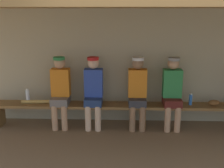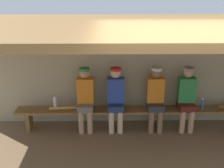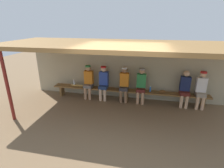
{
  "view_description": "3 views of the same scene",
  "coord_description": "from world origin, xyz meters",
  "px_view_note": "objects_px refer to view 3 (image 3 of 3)",
  "views": [
    {
      "loc": [
        -0.42,
        -3.37,
        2.17
      ],
      "look_at": [
        -0.58,
        1.26,
        0.93
      ],
      "focal_mm": 44.39,
      "sensor_mm": 36.0,
      "label": 1
    },
    {
      "loc": [
        -1.08,
        -3.62,
        2.94
      ],
      "look_at": [
        -1.01,
        1.37,
        1.08
      ],
      "focal_mm": 44.14,
      "sensor_mm": 36.0,
      "label": 2
    },
    {
      "loc": [
        0.72,
        -4.65,
        2.94
      ],
      "look_at": [
        -0.5,
        1.09,
        0.83
      ],
      "focal_mm": 27.77,
      "sensor_mm": 36.0,
      "label": 3
    }
  ],
  "objects_px": {
    "player_in_white": "(124,83)",
    "player_in_red": "(141,84)",
    "player_rightmost": "(104,81)",
    "baseball_bat": "(80,86)",
    "player_leftmost": "(201,88)",
    "water_bottle_green": "(74,83)",
    "support_post": "(8,87)",
    "player_with_sunglasses": "(88,80)",
    "player_middle": "(185,87)",
    "water_bottle_orange": "(150,89)",
    "baseball_glove_worn": "(162,91)",
    "bench": "(127,92)"
  },
  "relations": [
    {
      "from": "bench",
      "to": "baseball_glove_worn",
      "type": "relative_size",
      "value": 25.0
    },
    {
      "from": "bench",
      "to": "player_in_white",
      "type": "bearing_deg",
      "value": 178.29
    },
    {
      "from": "player_in_red",
      "to": "baseball_bat",
      "type": "bearing_deg",
      "value": -179.92
    },
    {
      "from": "player_leftmost",
      "to": "water_bottle_green",
      "type": "height_order",
      "value": "player_leftmost"
    },
    {
      "from": "water_bottle_green",
      "to": "water_bottle_orange",
      "type": "bearing_deg",
      "value": 0.16
    },
    {
      "from": "player_in_white",
      "to": "player_leftmost",
      "type": "relative_size",
      "value": 1.0
    },
    {
      "from": "water_bottle_green",
      "to": "water_bottle_orange",
      "type": "relative_size",
      "value": 1.27
    },
    {
      "from": "bench",
      "to": "player_in_red",
      "type": "xyz_separation_m",
      "value": [
        0.52,
        0.0,
        0.36
      ]
    },
    {
      "from": "support_post",
      "to": "player_with_sunglasses",
      "type": "xyz_separation_m",
      "value": [
        1.8,
        2.1,
        -0.35
      ]
    },
    {
      "from": "player_rightmost",
      "to": "player_leftmost",
      "type": "relative_size",
      "value": 1.0
    },
    {
      "from": "player_in_white",
      "to": "player_middle",
      "type": "xyz_separation_m",
      "value": [
        2.19,
        -0.0,
        -0.02
      ]
    },
    {
      "from": "player_middle",
      "to": "water_bottle_orange",
      "type": "xyz_separation_m",
      "value": [
        -1.2,
        0.02,
        -0.17
      ]
    },
    {
      "from": "support_post",
      "to": "player_in_red",
      "type": "xyz_separation_m",
      "value": [
        3.88,
        2.1,
        -0.35
      ]
    },
    {
      "from": "player_middle",
      "to": "baseball_glove_worn",
      "type": "relative_size",
      "value": 5.56
    },
    {
      "from": "player_middle",
      "to": "baseball_bat",
      "type": "xyz_separation_m",
      "value": [
        -3.98,
        -0.0,
        -0.24
      ]
    },
    {
      "from": "water_bottle_green",
      "to": "water_bottle_orange",
      "type": "height_order",
      "value": "water_bottle_green"
    },
    {
      "from": "water_bottle_orange",
      "to": "baseball_bat",
      "type": "relative_size",
      "value": 0.28
    },
    {
      "from": "player_middle",
      "to": "water_bottle_green",
      "type": "relative_size",
      "value": 4.8
    },
    {
      "from": "bench",
      "to": "player_in_red",
      "type": "bearing_deg",
      "value": 0.39
    },
    {
      "from": "bench",
      "to": "player_rightmost",
      "type": "distance_m",
      "value": 1.0
    },
    {
      "from": "player_in_white",
      "to": "water_bottle_green",
      "type": "bearing_deg",
      "value": 179.74
    },
    {
      "from": "player_in_white",
      "to": "player_middle",
      "type": "bearing_deg",
      "value": -0.01
    },
    {
      "from": "bench",
      "to": "baseball_glove_worn",
      "type": "distance_m",
      "value": 1.31
    },
    {
      "from": "player_with_sunglasses",
      "to": "player_in_white",
      "type": "xyz_separation_m",
      "value": [
        1.44,
        0.0,
        0.0
      ]
    },
    {
      "from": "player_with_sunglasses",
      "to": "player_leftmost",
      "type": "xyz_separation_m",
      "value": [
        4.16,
        0.0,
        0.0
      ]
    },
    {
      "from": "player_with_sunglasses",
      "to": "baseball_glove_worn",
      "type": "distance_m",
      "value": 2.87
    },
    {
      "from": "baseball_glove_worn",
      "to": "player_with_sunglasses",
      "type": "bearing_deg",
      "value": 150.05
    },
    {
      "from": "bench",
      "to": "player_middle",
      "type": "height_order",
      "value": "player_middle"
    },
    {
      "from": "bench",
      "to": "baseball_bat",
      "type": "distance_m",
      "value": 1.91
    },
    {
      "from": "player_in_white",
      "to": "player_in_red",
      "type": "bearing_deg",
      "value": 0.0
    },
    {
      "from": "water_bottle_orange",
      "to": "bench",
      "type": "bearing_deg",
      "value": -178.57
    },
    {
      "from": "player_in_white",
      "to": "player_in_red",
      "type": "distance_m",
      "value": 0.64
    },
    {
      "from": "player_rightmost",
      "to": "player_leftmost",
      "type": "distance_m",
      "value": 3.54
    },
    {
      "from": "player_with_sunglasses",
      "to": "water_bottle_green",
      "type": "distance_m",
      "value": 0.65
    },
    {
      "from": "bench",
      "to": "player_with_sunglasses",
      "type": "bearing_deg",
      "value": 179.87
    },
    {
      "from": "player_in_red",
      "to": "water_bottle_green",
      "type": "bearing_deg",
      "value": 179.8
    },
    {
      "from": "player_middle",
      "to": "water_bottle_green",
      "type": "bearing_deg",
      "value": 179.87
    },
    {
      "from": "player_rightmost",
      "to": "baseball_bat",
      "type": "relative_size",
      "value": 1.72
    },
    {
      "from": "player_middle",
      "to": "water_bottle_green",
      "type": "xyz_separation_m",
      "value": [
        -4.26,
        0.01,
        -0.14
      ]
    },
    {
      "from": "player_in_red",
      "to": "player_leftmost",
      "type": "xyz_separation_m",
      "value": [
        2.09,
        0.0,
        0.0
      ]
    },
    {
      "from": "support_post",
      "to": "bench",
      "type": "height_order",
      "value": "support_post"
    },
    {
      "from": "support_post",
      "to": "water_bottle_orange",
      "type": "height_order",
      "value": "support_post"
    },
    {
      "from": "baseball_glove_worn",
      "to": "player_middle",
      "type": "bearing_deg",
      "value": -31.99
    },
    {
      "from": "player_leftmost",
      "to": "water_bottle_green",
      "type": "xyz_separation_m",
      "value": [
        -4.79,
        0.01,
        -0.15
      ]
    },
    {
      "from": "player_in_red",
      "to": "baseball_bat",
      "type": "relative_size",
      "value": 1.72
    },
    {
      "from": "player_middle",
      "to": "player_in_white",
      "type": "bearing_deg",
      "value": 179.99
    },
    {
      "from": "player_rightmost",
      "to": "water_bottle_orange",
      "type": "xyz_separation_m",
      "value": [
        1.81,
        0.02,
        -0.18
      ]
    },
    {
      "from": "player_rightmost",
      "to": "player_with_sunglasses",
      "type": "bearing_deg",
      "value": 180.0
    },
    {
      "from": "player_middle",
      "to": "water_bottle_orange",
      "type": "relative_size",
      "value": 6.1
    },
    {
      "from": "player_middle",
      "to": "water_bottle_green",
      "type": "distance_m",
      "value": 4.26
    }
  ]
}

